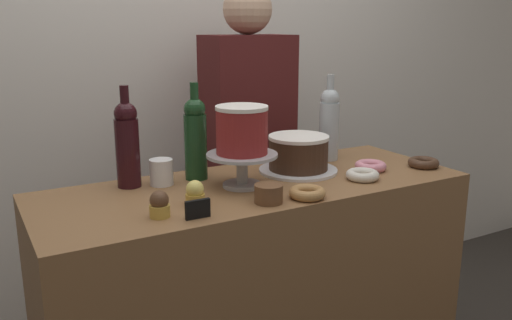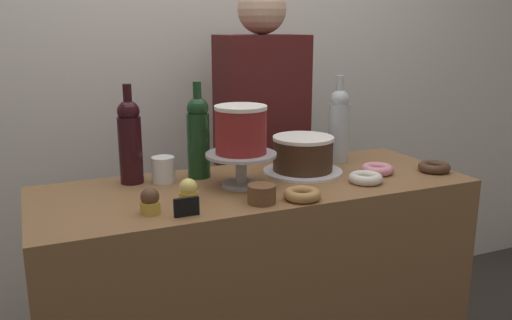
{
  "view_description": "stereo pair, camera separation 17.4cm",
  "coord_description": "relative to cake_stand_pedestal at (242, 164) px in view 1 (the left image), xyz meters",
  "views": [
    {
      "loc": [
        -0.83,
        -1.47,
        1.44
      ],
      "look_at": [
        0.0,
        0.0,
        1.01
      ],
      "focal_mm": 37.61,
      "sensor_mm": 36.0,
      "label": 1
    },
    {
      "loc": [
        -0.67,
        -1.55,
        1.44
      ],
      "look_at": [
        0.0,
        0.0,
        1.01
      ],
      "focal_mm": 37.61,
      "sensor_mm": 36.0,
      "label": 2
    }
  ],
  "objects": [
    {
      "name": "silver_serving_platter",
      "position": [
        0.26,
        0.06,
        -0.07
      ],
      "size": [
        0.28,
        0.28,
        0.01
      ],
      "color": "white",
      "rests_on": "display_counter"
    },
    {
      "name": "coffee_cup_ceramic",
      "position": [
        -0.22,
        0.15,
        -0.03
      ],
      "size": [
        0.08,
        0.08,
        0.09
      ],
      "color": "white",
      "rests_on": "display_counter"
    },
    {
      "name": "donut_chocolate",
      "position": [
        0.69,
        -0.11,
        -0.06
      ],
      "size": [
        0.11,
        0.11,
        0.03
      ],
      "color": "#472D1E",
      "rests_on": "display_counter"
    },
    {
      "name": "back_wall",
      "position": [
        0.06,
        0.85,
        0.29
      ],
      "size": [
        6.0,
        0.05,
        2.6
      ],
      "color": "silver",
      "rests_on": "ground_plane"
    },
    {
      "name": "wine_bottle_green",
      "position": [
        -0.09,
        0.16,
        0.07
      ],
      "size": [
        0.08,
        0.08,
        0.33
      ],
      "color": "#193D1E",
      "rests_on": "display_counter"
    },
    {
      "name": "donut_pink",
      "position": [
        0.49,
        -0.05,
        -0.06
      ],
      "size": [
        0.11,
        0.11,
        0.03
      ],
      "color": "pink",
      "rests_on": "display_counter"
    },
    {
      "name": "white_layer_cake",
      "position": [
        -0.0,
        -0.0,
        0.11
      ],
      "size": [
        0.17,
        0.17,
        0.15
      ],
      "color": "maroon",
      "rests_on": "cake_stand_pedestal"
    },
    {
      "name": "donut_maple",
      "position": [
        0.12,
        -0.2,
        -0.06
      ],
      "size": [
        0.11,
        0.11,
        0.03
      ],
      "color": "#B27F47",
      "rests_on": "display_counter"
    },
    {
      "name": "cupcake_lemon",
      "position": [
        -0.2,
        -0.09,
        -0.04
      ],
      "size": [
        0.06,
        0.06,
        0.07
      ],
      "color": "gold",
      "rests_on": "display_counter"
    },
    {
      "name": "chocolate_round_cake",
      "position": [
        0.26,
        0.06,
        -0.01
      ],
      "size": [
        0.21,
        0.21,
        0.12
      ],
      "color": "#3D2619",
      "rests_on": "silver_serving_platter"
    },
    {
      "name": "wine_bottle_dark_red",
      "position": [
        -0.32,
        0.18,
        0.07
      ],
      "size": [
        0.08,
        0.08,
        0.33
      ],
      "color": "black",
      "rests_on": "display_counter"
    },
    {
      "name": "barista_figure",
      "position": [
        0.3,
        0.51,
        -0.17
      ],
      "size": [
        0.36,
        0.22,
        1.6
      ],
      "color": "black",
      "rests_on": "ground_plane"
    },
    {
      "name": "wine_bottle_clear",
      "position": [
        0.46,
        0.16,
        0.07
      ],
      "size": [
        0.08,
        0.08,
        0.33
      ],
      "color": "#B2BCC1",
      "rests_on": "display_counter"
    },
    {
      "name": "price_sign_chalkboard",
      "position": [
        -0.24,
        -0.2,
        -0.05
      ],
      "size": [
        0.07,
        0.01,
        0.05
      ],
      "color": "black",
      "rests_on": "display_counter"
    },
    {
      "name": "cookie_stack",
      "position": [
        -0.01,
        -0.18,
        -0.05
      ],
      "size": [
        0.08,
        0.08,
        0.05
      ],
      "color": "brown",
      "rests_on": "display_counter"
    },
    {
      "name": "cake_stand_pedestal",
      "position": [
        0.0,
        0.0,
        0.0
      ],
      "size": [
        0.23,
        0.23,
        0.11
      ],
      "color": "#B2B2B7",
      "rests_on": "display_counter"
    },
    {
      "name": "donut_sugar",
      "position": [
        0.39,
        -0.13,
        -0.06
      ],
      "size": [
        0.11,
        0.11,
        0.03
      ],
      "color": "silver",
      "rests_on": "display_counter"
    },
    {
      "name": "cupcake_chocolate",
      "position": [
        -0.33,
        -0.14,
        -0.04
      ],
      "size": [
        0.06,
        0.06,
        0.07
      ],
      "color": "gold",
      "rests_on": "display_counter"
    },
    {
      "name": "display_counter",
      "position": [
        0.06,
        0.01,
        -0.54
      ],
      "size": [
        1.42,
        0.53,
        0.93
      ],
      "color": "brown",
      "rests_on": "ground_plane"
    }
  ]
}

